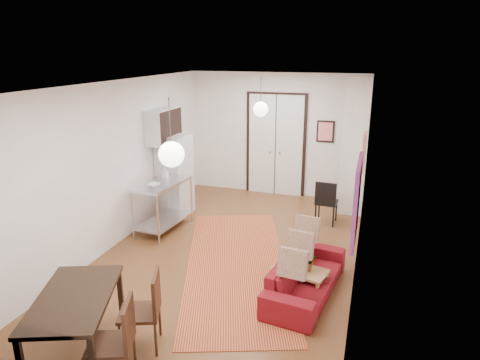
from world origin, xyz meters
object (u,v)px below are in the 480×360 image
(kitchen_counter, at_px, (163,198))
(fridge, at_px, (175,175))
(coffee_table, at_px, (300,272))
(dining_chair_near, at_px, (143,301))
(black_side_chair, at_px, (327,197))
(dining_table, at_px, (74,303))
(dining_chair_far, at_px, (115,331))
(sofa, at_px, (306,276))

(kitchen_counter, bearing_deg, fridge, 107.32)
(kitchen_counter, bearing_deg, coffee_table, -19.59)
(dining_chair_near, relative_size, black_side_chair, 1.05)
(dining_table, relative_size, dining_chair_far, 1.66)
(fridge, distance_m, dining_table, 4.56)
(sofa, distance_m, coffee_table, 0.12)
(sofa, distance_m, dining_chair_near, 2.37)
(black_side_chair, bearing_deg, dining_table, 69.44)
(dining_table, xyz_separation_m, dining_chair_far, (0.60, -0.15, -0.13))
(fridge, relative_size, black_side_chair, 1.86)
(sofa, xyz_separation_m, kitchen_counter, (-3.02, 1.45, 0.37))
(kitchen_counter, relative_size, dining_table, 0.84)
(dining_chair_far, bearing_deg, dining_chair_near, 159.25)
(dining_chair_far, height_order, black_side_chair, dining_chair_far)
(coffee_table, bearing_deg, sofa, -33.42)
(black_side_chair, bearing_deg, sofa, 94.59)
(fridge, bearing_deg, dining_chair_far, -63.76)
(dining_chair_near, bearing_deg, kitchen_counter, -177.47)
(dining_table, bearing_deg, fridge, 101.63)
(sofa, relative_size, black_side_chair, 2.06)
(dining_chair_far, bearing_deg, sofa, 122.27)
(coffee_table, bearing_deg, dining_chair_far, -124.61)
(coffee_table, relative_size, dining_chair_far, 0.89)
(coffee_table, bearing_deg, black_side_chair, 88.65)
(dining_chair_near, distance_m, dining_chair_far, 0.59)
(dining_chair_near, bearing_deg, sofa, 113.57)
(kitchen_counter, distance_m, dining_chair_near, 3.37)
(coffee_table, relative_size, black_side_chair, 0.94)
(coffee_table, distance_m, black_side_chair, 2.79)
(coffee_table, relative_size, dining_table, 0.54)
(black_side_chair, bearing_deg, kitchen_counter, 29.00)
(fridge, distance_m, dining_chair_near, 4.30)
(sofa, distance_m, dining_chair_far, 2.81)
(dining_table, bearing_deg, black_side_chair, 65.48)
(sofa, relative_size, dining_chair_far, 1.96)
(kitchen_counter, xyz_separation_m, dining_chair_near, (1.33, -3.10, -0.09))
(sofa, relative_size, coffee_table, 2.20)
(dining_table, distance_m, black_side_chair, 5.43)
(dining_table, relative_size, dining_chair_near, 1.66)
(dining_table, xyz_separation_m, black_side_chair, (2.25, 4.94, -0.16))
(dining_chair_far, bearing_deg, kitchen_counter, 179.11)
(sofa, xyz_separation_m, dining_chair_near, (-1.68, -1.64, 0.28))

